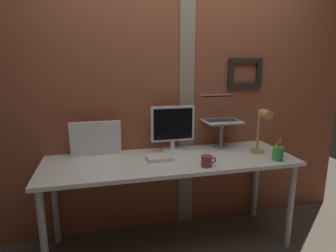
# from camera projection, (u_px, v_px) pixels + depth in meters

# --- Properties ---
(ground_plane) EXTENTS (6.00, 6.00, 0.00)m
(ground_plane) POSITION_uv_depth(u_px,v_px,m) (184.00, 239.00, 2.50)
(ground_plane) COLOR #4C4238
(brick_wall_back) EXTENTS (3.44, 0.16, 2.56)m
(brick_wall_back) POSITION_uv_depth(u_px,v_px,m) (175.00, 90.00, 2.56)
(brick_wall_back) COLOR brown
(brick_wall_back) RESTS_ON ground_plane
(desk) EXTENTS (2.01, 0.65, 0.77)m
(desk) POSITION_uv_depth(u_px,v_px,m) (171.00, 168.00, 2.29)
(desk) COLOR white
(desk) RESTS_ON ground_plane
(monitor) EXTENTS (0.38, 0.18, 0.40)m
(monitor) POSITION_uv_depth(u_px,v_px,m) (173.00, 126.00, 2.44)
(monitor) COLOR white
(monitor) RESTS_ON desk
(laptop_stand) EXTENTS (0.28, 0.22, 0.24)m
(laptop_stand) POSITION_uv_depth(u_px,v_px,m) (222.00, 130.00, 2.56)
(laptop_stand) COLOR gray
(laptop_stand) RESTS_ON desk
(laptop) EXTENTS (0.33, 0.31, 0.24)m
(laptop) POSITION_uv_depth(u_px,v_px,m) (219.00, 113.00, 2.60)
(laptop) COLOR silver
(laptop) RESTS_ON laptop_stand
(whiteboard_panel) EXTENTS (0.41, 0.06, 0.30)m
(whiteboard_panel) POSITION_uv_depth(u_px,v_px,m) (96.00, 139.00, 2.33)
(whiteboard_panel) COLOR white
(whiteboard_panel) RESTS_ON desk
(desk_lamp) EXTENTS (0.12, 0.20, 0.39)m
(desk_lamp) POSITION_uv_depth(u_px,v_px,m) (262.00, 126.00, 2.35)
(desk_lamp) COLOR tan
(desk_lamp) RESTS_ON desk
(pen_cup) EXTENTS (0.08, 0.08, 0.18)m
(pen_cup) POSITION_uv_depth(u_px,v_px,m) (278.00, 153.00, 2.24)
(pen_cup) COLOR green
(pen_cup) RESTS_ON desk
(coffee_mug) EXTENTS (0.12, 0.08, 0.08)m
(coffee_mug) POSITION_uv_depth(u_px,v_px,m) (207.00, 161.00, 2.10)
(coffee_mug) COLOR maroon
(coffee_mug) RESTS_ON desk
(paper_clutter_stack) EXTENTS (0.20, 0.14, 0.03)m
(paper_clutter_stack) POSITION_uv_depth(u_px,v_px,m) (159.00, 158.00, 2.25)
(paper_clutter_stack) COLOR silver
(paper_clutter_stack) RESTS_ON desk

